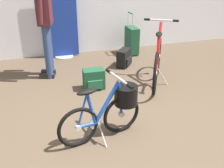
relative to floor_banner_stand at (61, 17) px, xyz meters
The scene contains 8 objects.
ground_plane 3.02m from the floor_banner_stand, 83.34° to the right, with size 8.05×8.05×0.00m, color brown.
floor_banner_stand is the anchor object (origin of this frame).
folding_bike_foreground 2.77m from the floor_banner_stand, 87.00° to the right, with size 0.98×0.53×0.71m.
display_bike_left 2.08m from the floor_banner_stand, 53.24° to the right, with size 0.74×1.21×0.95m.
visitor_near_wall 0.98m from the floor_banner_stand, 111.73° to the right, with size 0.33×0.52×1.80m.
rolling_suitcase 1.44m from the floor_banner_stand, ahead, with size 0.19×0.36×0.83m.
backpack_on_floor 1.41m from the floor_banner_stand, 39.89° to the right, with size 0.34×0.36×0.31m.
handbag_on_floor 1.68m from the floor_banner_stand, 81.20° to the right, with size 0.32×0.24×0.31m.
Camera 1 is at (-0.94, -2.32, 1.90)m, focal length 44.41 mm.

